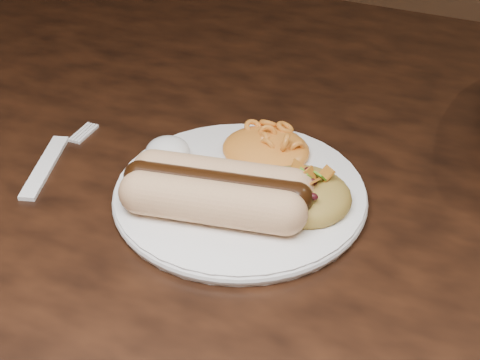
% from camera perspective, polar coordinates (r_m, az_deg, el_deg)
% --- Properties ---
extents(table, '(1.60, 0.90, 0.75)m').
position_cam_1_polar(table, '(0.71, 3.75, -7.30)').
color(table, black).
rests_on(table, floor).
extents(plate, '(0.22, 0.22, 0.01)m').
position_cam_1_polar(plate, '(0.64, 0.00, -1.14)').
color(plate, white).
rests_on(plate, table).
extents(hotdog, '(0.14, 0.09, 0.04)m').
position_cam_1_polar(hotdog, '(0.60, -1.83, -0.79)').
color(hotdog, '#FBC887').
rests_on(hotdog, plate).
extents(mac_and_cheese, '(0.10, 0.09, 0.03)m').
position_cam_1_polar(mac_and_cheese, '(0.67, 2.04, 3.20)').
color(mac_and_cheese, orange).
rests_on(mac_and_cheese, plate).
extents(sour_cream, '(0.05, 0.05, 0.02)m').
position_cam_1_polar(sour_cream, '(0.67, -5.66, 2.52)').
color(sour_cream, white).
rests_on(sour_cream, plate).
extents(taco_salad, '(0.08, 0.08, 0.04)m').
position_cam_1_polar(taco_salad, '(0.62, 4.91, -0.62)').
color(taco_salad, '#C8692D').
rests_on(taco_salad, plate).
extents(fork, '(0.06, 0.14, 0.00)m').
position_cam_1_polar(fork, '(0.70, -14.91, 1.00)').
color(fork, white).
rests_on(fork, table).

